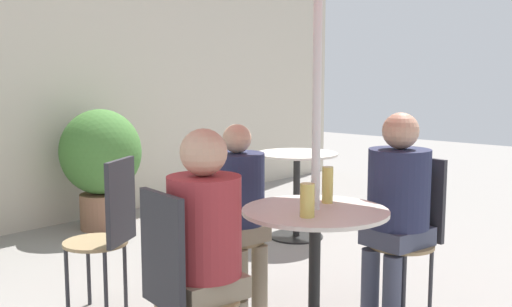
# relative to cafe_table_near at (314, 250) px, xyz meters

# --- Properties ---
(cafe_table_near) EXTENTS (0.75, 0.75, 0.76)m
(cafe_table_near) POSITION_rel_cafe_table_near_xyz_m (0.00, 0.00, 0.00)
(cafe_table_near) COLOR black
(cafe_table_near) RESTS_ON ground_plane
(cafe_table_far) EXTENTS (0.71, 0.71, 0.76)m
(cafe_table_far) POSITION_rel_cafe_table_near_xyz_m (1.67, 1.43, -0.01)
(cafe_table_far) COLOR black
(cafe_table_far) RESTS_ON ground_plane
(bistro_chair_0) EXTENTS (0.40, 0.38, 0.95)m
(bistro_chair_0) POSITION_rel_cafe_table_near_xyz_m (0.79, -0.14, 0.01)
(bistro_chair_0) COLOR #997F56
(bistro_chair_0) RESTS_ON ground_plane
(bistro_chair_1) EXTENTS (0.38, 0.40, 0.95)m
(bistro_chair_1) POSITION_rel_cafe_table_near_xyz_m (0.14, 0.79, 0.01)
(bistro_chair_1) COLOR #997F56
(bistro_chair_1) RESTS_ON ground_plane
(bistro_chair_2) EXTENTS (0.40, 0.38, 0.95)m
(bistro_chair_2) POSITION_rel_cafe_table_near_xyz_m (-0.79, 0.14, 0.01)
(bistro_chair_2) COLOR #997F56
(bistro_chair_2) RESTS_ON ground_plane
(bistro_chair_3) EXTENTS (0.42, 0.43, 0.95)m
(bistro_chair_3) POSITION_rel_cafe_table_near_xyz_m (-0.43, 1.17, 0.01)
(bistro_chair_3) COLOR #997F56
(bistro_chair_3) RESTS_ON ground_plane
(seated_person_0) EXTENTS (0.39, 0.36, 1.22)m
(seated_person_0) POSITION_rel_cafe_table_near_xyz_m (0.64, -0.11, 0.18)
(seated_person_0) COLOR #42475B
(seated_person_0) RESTS_ON ground_plane
(seated_person_1) EXTENTS (0.33, 0.36, 1.15)m
(seated_person_1) POSITION_rel_cafe_table_near_xyz_m (0.11, 0.64, 0.14)
(seated_person_1) COLOR gray
(seated_person_1) RESTS_ON ground_plane
(seated_person_2) EXTENTS (0.36, 0.33, 1.21)m
(seated_person_2) POSITION_rel_cafe_table_near_xyz_m (-0.64, 0.11, 0.17)
(seated_person_2) COLOR gray
(seated_person_2) RESTS_ON ground_plane
(beer_glass_0) EXTENTS (0.06, 0.06, 0.19)m
(beer_glass_0) POSITION_rel_cafe_table_near_xyz_m (0.17, 0.04, 0.31)
(beer_glass_0) COLOR #DBC65B
(beer_glass_0) RESTS_ON cafe_table_near
(beer_glass_1) EXTENTS (0.07, 0.07, 0.16)m
(beer_glass_1) POSITION_rel_cafe_table_near_xyz_m (-0.16, -0.07, 0.29)
(beer_glass_1) COLOR #DBC65B
(beer_glass_1) RESTS_ON cafe_table_near
(potted_plant_1) EXTENTS (0.75, 0.75, 1.12)m
(potted_plant_1) POSITION_rel_cafe_table_near_xyz_m (0.70, 2.97, 0.12)
(potted_plant_1) COLOR #93664C
(potted_plant_1) RESTS_ON ground_plane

